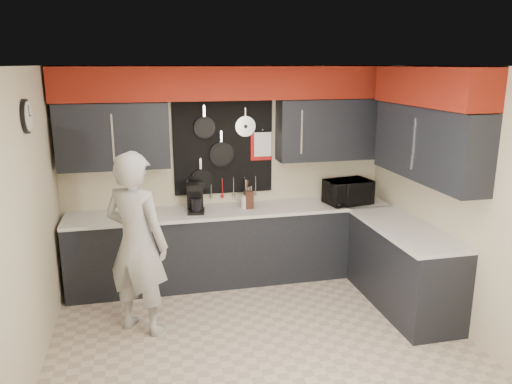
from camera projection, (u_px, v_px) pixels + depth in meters
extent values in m
plane|color=#C4B098|center=(260.00, 339.00, 4.88)|extent=(4.00, 4.00, 0.00)
cube|color=beige|center=(228.00, 173.00, 6.21)|extent=(4.00, 0.01, 2.60)
cube|color=black|center=(113.00, 136.00, 5.64)|extent=(1.24, 0.32, 0.75)
cube|color=black|center=(330.00, 129.00, 6.21)|extent=(1.34, 0.32, 0.75)
cube|color=maroon|center=(229.00, 83.00, 5.77)|extent=(3.94, 0.36, 0.38)
cube|color=black|center=(223.00, 147.00, 6.10)|extent=(1.22, 0.03, 1.15)
cylinder|color=black|center=(205.00, 127.00, 5.95)|extent=(0.26, 0.04, 0.26)
cylinder|color=black|center=(222.00, 154.00, 6.08)|extent=(0.30, 0.04, 0.30)
cylinder|color=black|center=(201.00, 180.00, 6.10)|extent=(0.27, 0.04, 0.27)
cylinder|color=silver|center=(245.00, 126.00, 6.07)|extent=(0.25, 0.02, 0.25)
cube|color=#AD0D0D|center=(261.00, 147.00, 6.19)|extent=(0.26, 0.01, 0.34)
cube|color=white|center=(263.00, 144.00, 6.17)|extent=(0.22, 0.01, 0.30)
cylinder|color=silver|center=(188.00, 189.00, 6.11)|extent=(0.01, 0.01, 0.20)
cylinder|color=silver|center=(200.00, 188.00, 6.14)|extent=(0.01, 0.01, 0.20)
cylinder|color=silver|center=(211.00, 188.00, 6.17)|extent=(0.01, 0.01, 0.20)
cylinder|color=silver|center=(222.00, 187.00, 6.20)|extent=(0.01, 0.01, 0.20)
cylinder|color=silver|center=(234.00, 187.00, 6.23)|extent=(0.01, 0.01, 0.20)
cylinder|color=silver|center=(245.00, 186.00, 6.26)|extent=(0.01, 0.01, 0.20)
cylinder|color=silver|center=(256.00, 185.00, 6.29)|extent=(0.01, 0.01, 0.20)
cube|color=beige|center=(454.00, 199.00, 4.99)|extent=(0.01, 3.50, 2.60)
cube|color=black|center=(428.00, 144.00, 5.11)|extent=(0.32, 1.70, 0.75)
cube|color=maroon|center=(431.00, 86.00, 4.97)|extent=(0.36, 1.70, 0.38)
cube|color=beige|center=(26.00, 228.00, 4.12)|extent=(0.01, 3.50, 2.60)
cylinder|color=black|center=(26.00, 116.00, 4.29)|extent=(0.04, 0.30, 0.30)
cylinder|color=white|center=(29.00, 116.00, 4.29)|extent=(0.01, 0.26, 0.26)
cube|color=black|center=(233.00, 246.00, 6.14)|extent=(3.90, 0.60, 0.88)
cube|color=silver|center=(232.00, 211.00, 6.01)|extent=(3.90, 0.63, 0.04)
cube|color=black|center=(403.00, 268.00, 5.48)|extent=(0.60, 1.60, 0.88)
cube|color=silver|center=(405.00, 229.00, 5.36)|extent=(0.63, 1.60, 0.04)
cube|color=black|center=(237.00, 284.00, 5.99)|extent=(3.90, 0.06, 0.10)
imported|color=black|center=(348.00, 192.00, 6.21)|extent=(0.60, 0.46, 0.30)
cube|color=#331710|center=(249.00, 200.00, 6.02)|extent=(0.10, 0.10, 0.21)
cylinder|color=white|center=(246.00, 202.00, 6.03)|extent=(0.12, 0.12, 0.16)
cube|color=black|center=(196.00, 211.00, 5.86)|extent=(0.22, 0.26, 0.03)
cube|color=black|center=(195.00, 196.00, 5.90)|extent=(0.20, 0.09, 0.32)
cube|color=black|center=(196.00, 186.00, 5.78)|extent=(0.22, 0.26, 0.06)
cylinder|color=black|center=(196.00, 204.00, 5.82)|extent=(0.12, 0.12, 0.15)
imported|color=#B7B7B5|center=(137.00, 244.00, 4.85)|extent=(0.80, 0.75, 1.84)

